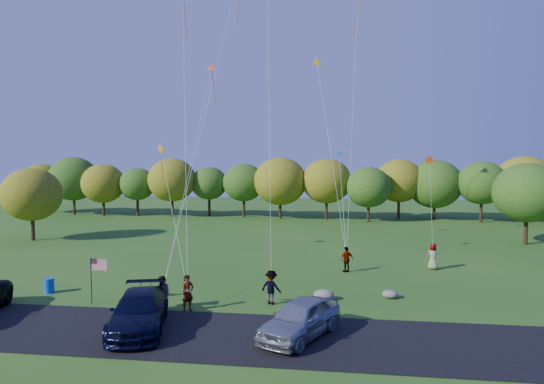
# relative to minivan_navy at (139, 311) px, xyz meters

# --- Properties ---
(ground) EXTENTS (140.00, 140.00, 0.00)m
(ground) POSITION_rel_minivan_navy_xyz_m (2.11, 3.82, -0.90)
(ground) COLOR #245919
(ground) RESTS_ON ground
(asphalt_lane) EXTENTS (44.00, 6.00, 0.06)m
(asphalt_lane) POSITION_rel_minivan_navy_xyz_m (2.11, -0.18, -0.87)
(asphalt_lane) COLOR black
(asphalt_lane) RESTS_ON ground
(treeline) EXTENTS (75.58, 27.66, 7.92)m
(treeline) POSITION_rel_minivan_navy_xyz_m (2.46, 39.97, 3.71)
(treeline) COLOR #392714
(treeline) RESTS_ON ground
(minivan_navy) EXTENTS (3.76, 6.18, 1.68)m
(minivan_navy) POSITION_rel_minivan_navy_xyz_m (0.00, 0.00, 0.00)
(minivan_navy) COLOR black
(minivan_navy) RESTS_ON asphalt_lane
(minivan_silver) EXTENTS (3.90, 5.29, 1.67)m
(minivan_silver) POSITION_rel_minivan_navy_xyz_m (7.39, 0.00, -0.00)
(minivan_silver) COLOR #9CA0A6
(minivan_silver) RESTS_ON asphalt_lane
(flyer_a) EXTENTS (0.79, 0.82, 1.89)m
(flyer_a) POSITION_rel_minivan_navy_xyz_m (1.36, 3.02, 0.05)
(flyer_a) COLOR #4C4C59
(flyer_a) RESTS_ON ground
(flyer_b) EXTENTS (1.06, 0.95, 1.78)m
(flyer_b) POSITION_rel_minivan_navy_xyz_m (0.02, 3.02, -0.01)
(flyer_b) COLOR #4C4C59
(flyer_b) RESTS_ON ground
(flyer_c) EXTENTS (1.34, 1.02, 1.84)m
(flyer_c) POSITION_rel_minivan_navy_xyz_m (5.48, 4.79, 0.02)
(flyer_c) COLOR #4C4C59
(flyer_c) RESTS_ON ground
(flyer_d) EXTENTS (1.12, 0.90, 1.78)m
(flyer_d) POSITION_rel_minivan_navy_xyz_m (9.67, 12.74, -0.01)
(flyer_d) COLOR #4C4C59
(flyer_d) RESTS_ON ground
(flyer_e) EXTENTS (1.07, 0.91, 1.86)m
(flyer_e) POSITION_rel_minivan_navy_xyz_m (15.75, 14.35, 0.03)
(flyer_e) COLOR #4C4C59
(flyer_e) RESTS_ON ground
(trash_barrel) EXTENTS (0.57, 0.57, 0.86)m
(trash_barrel) POSITION_rel_minivan_navy_xyz_m (-7.73, 5.20, -0.47)
(trash_barrel) COLOR blue
(trash_barrel) RESTS_ON ground
(flag_assembly) EXTENTS (0.93, 0.61, 2.52)m
(flag_assembly) POSITION_rel_minivan_navy_xyz_m (-3.89, 3.48, 1.00)
(flag_assembly) COLOR black
(flag_assembly) RESTS_ON ground
(boulder_near) EXTENTS (1.15, 0.90, 0.58)m
(boulder_near) POSITION_rel_minivan_navy_xyz_m (8.27, 5.92, -0.61)
(boulder_near) COLOR gray
(boulder_near) RESTS_ON ground
(boulder_far) EXTENTS (0.89, 0.74, 0.46)m
(boulder_far) POSITION_rel_minivan_navy_xyz_m (11.98, 6.75, -0.67)
(boulder_far) COLOR slate
(boulder_far) RESTS_ON ground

